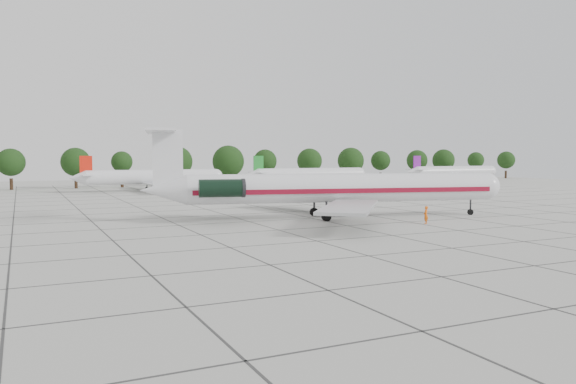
% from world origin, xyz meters
% --- Properties ---
extents(ground, '(260.00, 260.00, 0.00)m').
position_xyz_m(ground, '(0.00, 0.00, 0.00)').
color(ground, '#B8B8B0').
rests_on(ground, ground).
extents(apron_joints, '(170.00, 170.00, 0.02)m').
position_xyz_m(apron_joints, '(0.00, 15.00, 0.01)').
color(apron_joints, '#383838').
rests_on(apron_joints, ground).
extents(main_airliner, '(43.44, 33.64, 10.30)m').
position_xyz_m(main_airliner, '(9.33, 7.09, 3.64)').
color(main_airliner, silver).
rests_on(main_airliner, ground).
extents(ground_crew, '(0.84, 0.82, 1.94)m').
position_xyz_m(ground_crew, '(16.64, -2.22, 0.97)').
color(ground_crew, '#F35F0E').
rests_on(ground_crew, ground).
extents(bg_airliner_c, '(28.24, 27.20, 7.40)m').
position_xyz_m(bg_airliner_c, '(2.05, 67.92, 2.91)').
color(bg_airliner_c, silver).
rests_on(bg_airliner_c, ground).
extents(bg_airliner_d, '(28.24, 27.20, 7.40)m').
position_xyz_m(bg_airliner_d, '(39.18, 67.58, 2.91)').
color(bg_airliner_d, silver).
rests_on(bg_airliner_d, ground).
extents(bg_airliner_e, '(28.24, 27.20, 7.40)m').
position_xyz_m(bg_airliner_e, '(88.09, 72.43, 2.91)').
color(bg_airliner_e, silver).
rests_on(bg_airliner_e, ground).
extents(tree_line, '(249.86, 8.44, 10.22)m').
position_xyz_m(tree_line, '(-11.68, 85.00, 5.98)').
color(tree_line, '#332114').
rests_on(tree_line, ground).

